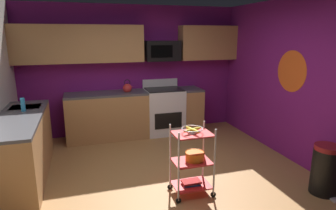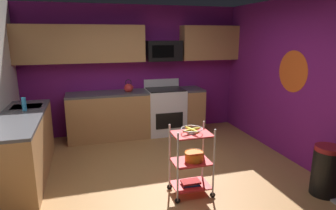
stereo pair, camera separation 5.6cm
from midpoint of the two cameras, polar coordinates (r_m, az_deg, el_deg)
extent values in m
cube|color=#A87542|center=(4.21, -0.81, -15.37)|extent=(4.40, 4.80, 0.04)
cube|color=#751970|center=(6.09, -7.26, 6.76)|extent=(4.52, 0.06, 2.60)
cube|color=#751970|center=(4.85, 25.38, 3.79)|extent=(0.06, 4.80, 2.60)
cylinder|color=#E5591E|center=(5.06, 22.78, 6.12)|extent=(0.00, 0.67, 0.67)
cube|color=#B27F4C|center=(5.94, -6.47, -1.86)|extent=(2.74, 0.60, 0.88)
cube|color=#4C4C51|center=(5.84, -6.59, 2.50)|extent=(2.74, 0.60, 0.04)
cube|color=#B27F4C|center=(4.68, -26.95, -7.67)|extent=(0.60, 2.05, 0.88)
cube|color=#4C4C51|center=(4.54, -27.58, -2.24)|extent=(0.60, 2.05, 0.04)
cube|color=#B7BABC|center=(5.10, -26.39, -1.18)|extent=(0.44, 0.36, 0.16)
cube|color=white|center=(6.06, -1.08, -1.26)|extent=(0.76, 0.64, 0.92)
cube|color=black|center=(5.79, -0.19, -3.10)|extent=(0.56, 0.01, 0.32)
cube|color=white|center=(6.22, -1.84, 4.31)|extent=(0.76, 0.06, 0.18)
cube|color=black|center=(5.96, -1.10, 3.11)|extent=(0.72, 0.60, 0.02)
cube|color=#B27F4C|center=(5.77, -17.21, 11.37)|extent=(2.38, 0.33, 0.70)
cube|color=#B27F4C|center=(6.33, 7.54, 12.01)|extent=(1.22, 0.33, 0.70)
cube|color=black|center=(5.97, -1.43, 10.58)|extent=(0.70, 0.38, 0.40)
cube|color=black|center=(5.77, -1.49, 10.47)|extent=(0.44, 0.01, 0.24)
cylinder|color=silver|center=(3.55, 1.65, -12.21)|extent=(0.02, 0.02, 0.88)
cylinder|color=black|center=(3.76, 1.60, -18.25)|extent=(0.07, 0.02, 0.07)
cylinder|color=silver|center=(3.71, 8.68, -11.15)|extent=(0.02, 0.02, 0.88)
cylinder|color=black|center=(3.92, 8.44, -17.01)|extent=(0.07, 0.02, 0.07)
cylinder|color=silver|center=(3.85, -0.01, -10.07)|extent=(0.02, 0.02, 0.88)
cylinder|color=black|center=(4.04, -0.01, -15.78)|extent=(0.07, 0.02, 0.07)
cylinder|color=silver|center=(4.00, 6.54, -9.21)|extent=(0.02, 0.02, 0.88)
cylinder|color=black|center=(4.19, 6.37, -14.77)|extent=(0.07, 0.02, 0.07)
cube|color=red|center=(3.93, 4.15, -15.35)|extent=(0.47, 0.35, 0.02)
cube|color=red|center=(3.78, 4.24, -10.97)|extent=(0.47, 0.35, 0.02)
cube|color=red|center=(3.64, 4.35, -5.67)|extent=(0.47, 0.35, 0.02)
torus|color=silver|center=(3.62, 4.36, -4.64)|extent=(0.27, 0.27, 0.01)
cylinder|color=silver|center=(3.63, 4.35, -5.39)|extent=(0.12, 0.12, 0.02)
ellipsoid|color=yellow|center=(3.65, 4.98, -4.72)|extent=(0.17, 0.09, 0.04)
ellipsoid|color=yellow|center=(3.66, 3.87, -4.66)|extent=(0.09, 0.17, 0.04)
ellipsoid|color=yellow|center=(3.59, 3.73, -5.01)|extent=(0.17, 0.09, 0.04)
ellipsoid|color=yellow|center=(3.59, 4.86, -5.07)|extent=(0.09, 0.17, 0.04)
cylinder|color=orange|center=(3.77, 4.87, -10.02)|extent=(0.24, 0.24, 0.11)
torus|color=orange|center=(3.75, 4.88, -9.26)|extent=(0.25, 0.25, 0.01)
cube|color=#1E4C8C|center=(3.92, 4.16, -15.08)|extent=(0.23, 0.17, 0.02)
cube|color=#B22626|center=(3.91, 4.17, -14.78)|extent=(0.24, 0.15, 0.02)
sphere|color=red|center=(5.79, -8.25, 3.29)|extent=(0.18, 0.18, 0.18)
sphere|color=black|center=(5.78, -8.28, 4.14)|extent=(0.03, 0.03, 0.03)
cone|color=red|center=(5.80, -7.47, 3.51)|extent=(0.09, 0.04, 0.06)
torus|color=black|center=(5.77, -8.29, 4.38)|extent=(0.12, 0.01, 0.12)
cylinder|color=#2D8CBF|center=(4.78, -26.89, 0.07)|extent=(0.06, 0.06, 0.20)
cylinder|color=black|center=(4.33, 28.13, -11.47)|extent=(0.34, 0.34, 0.60)
cylinder|color=maroon|center=(4.21, 28.63, -7.38)|extent=(0.33, 0.33, 0.06)
cube|color=#B2B2B7|center=(4.33, 29.70, -15.90)|extent=(0.10, 0.08, 0.03)
camera|label=1|loc=(0.03, -90.39, -0.09)|focal=31.05mm
camera|label=2|loc=(0.03, 89.61, 0.09)|focal=31.05mm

